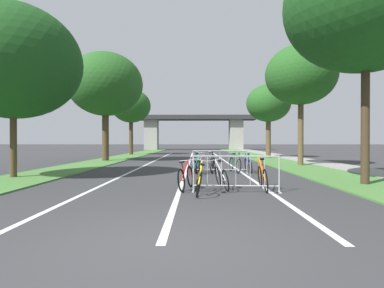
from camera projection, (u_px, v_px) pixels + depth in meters
name	position (u px, v px, depth m)	size (l,w,h in m)	color
ground_plane	(160.00, 246.00, 4.28)	(300.00, 300.00, 0.00)	#333335
grass_verge_left	(126.00, 157.00, 28.92)	(2.80, 60.01, 0.05)	#477A38
grass_verge_right	(257.00, 157.00, 28.74)	(2.80, 60.01, 0.05)	#477A38
sidewalk_path_right	(283.00, 157.00, 28.70)	(2.06, 60.01, 0.08)	gray
lane_stripe_center	(189.00, 162.00, 21.64)	(0.14, 34.72, 0.01)	silver
lane_stripe_right_lane	(227.00, 162.00, 21.60)	(0.14, 34.72, 0.01)	silver
lane_stripe_left_lane	(152.00, 162.00, 21.67)	(0.14, 34.72, 0.01)	silver
overpass_bridge	(194.00, 126.00, 53.83)	(21.75, 4.18, 5.98)	#2D2D30
tree_left_pine_near	(13.00, 62.00, 12.10)	(5.27, 5.27, 6.84)	#4C3823
tree_left_oak_near	(105.00, 85.00, 22.65)	(5.49, 5.49, 8.03)	#4C3823
tree_left_maple_mid	(131.00, 106.00, 33.47)	(4.28, 4.28, 7.16)	#4C3823
tree_right_oak_mid	(366.00, 3.00, 10.12)	(5.31, 5.31, 8.29)	#3D2D1E
tree_right_cypress_far	(301.00, 75.00, 18.20)	(4.17, 4.17, 7.20)	brown
tree_right_pine_far	(268.00, 104.00, 26.95)	(3.86, 3.86, 6.47)	brown
crowd_barrier_nearest	(236.00, 174.00, 8.84)	(2.54, 0.58, 1.05)	#ADADB2
crowd_barrier_second	(220.00, 162.00, 13.95)	(2.53, 0.48, 1.05)	#ADADB2
bicycle_teal_0	(196.00, 166.00, 13.50)	(0.61, 1.60, 1.00)	black
bicycle_yellow_1	(199.00, 180.00, 8.48)	(0.48, 1.71, 0.97)	black
bicycle_black_2	(213.00, 164.00, 14.42)	(0.46, 1.69, 1.03)	black
bicycle_red_3	(186.00, 177.00, 9.33)	(0.56, 1.73, 0.90)	black
bicycle_orange_4	(262.00, 177.00, 9.21)	(0.55, 1.78, 1.02)	black
bicycle_green_5	(235.00, 164.00, 14.49)	(0.65, 1.74, 1.00)	black
bicycle_silver_6	(221.00, 177.00, 9.41)	(0.60, 1.75, 0.92)	black
bicycle_white_7	(199.00, 165.00, 14.31)	(0.45, 1.71, 0.94)	black
bicycle_blue_8	(248.00, 165.00, 14.45)	(0.43, 1.60, 0.94)	black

